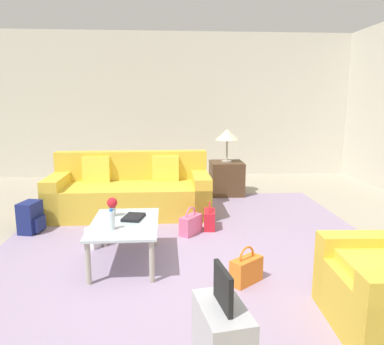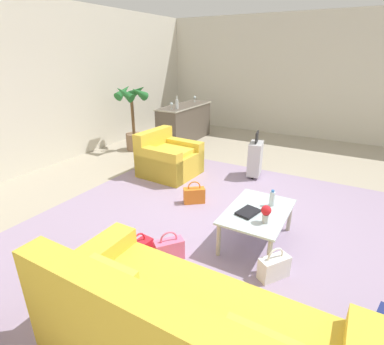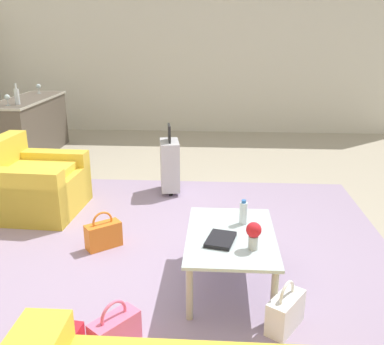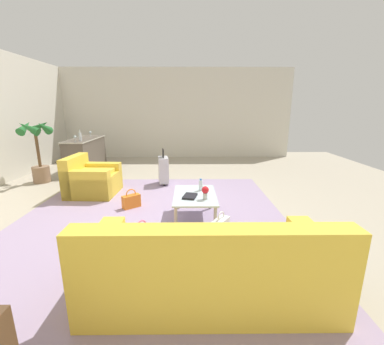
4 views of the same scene
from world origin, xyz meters
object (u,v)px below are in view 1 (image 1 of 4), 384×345
Objects in this scene: table_lamp at (227,135)px; handbag_white at (99,234)px; water_bottle at (112,220)px; handbag_red at (209,219)px; coffee_table at (125,228)px; coffee_table_book at (133,217)px; handbag_orange at (246,270)px; handbag_pink at (191,224)px; backpack_navy at (31,218)px; couch at (131,193)px; flower_vase at (112,205)px; side_table at (226,178)px.

handbag_white is (2.29, -1.86, -0.93)m from table_lamp.
water_bottle is 0.57× the size of handbag_red.
coffee_table is at bearing -28.18° from table_lamp.
coffee_table_book is 1.29m from handbag_red.
handbag_white is 1.00× the size of handbag_orange.
backpack_navy reaches higher than handbag_pink.
table_lamp reaches higher than couch.
coffee_table is 2.82× the size of handbag_red.
flower_vase is at bearing -173.21° from water_bottle.
flower_vase is at bearing -56.94° from handbag_pink.
table_lamp is 1.62× the size of handbag_pink.
flower_vase is at bearing 36.14° from handbag_white.
handbag_pink is 1.12m from handbag_white.
side_table is 1.47× the size of backpack_navy.
table_lamp reaches higher than flower_vase.
flower_vase is 0.56m from handbag_white.
handbag_white is 1.43m from handbag_red.
handbag_red is (0.81, 1.09, -0.17)m from couch.
handbag_pink is (-0.67, 0.65, -0.32)m from coffee_table_book.
handbag_pink is at bearing -21.05° from side_table.
handbag_red is 2.28m from backpack_navy.
table_lamp is (-3.00, 1.60, 0.53)m from water_bottle.
coffee_table is 1.74× the size of table_lamp.
table_lamp reaches higher than handbag_white.
coffee_table_book is (-0.12, 0.08, 0.07)m from coffee_table.
water_bottle is 0.57× the size of handbag_orange.
coffee_table_book is at bearing -46.25° from handbag_red.
table_lamp is at bearing 140.93° from handbag_white.
table_lamp is at bearing 180.00° from side_table.
couch is 3.97× the size of table_lamp.
flower_vase is (-0.22, -0.15, 0.18)m from coffee_table.
handbag_white is at bearing -11.39° from couch.
water_bottle is 0.35× the size of side_table.
handbag_white is 1.00× the size of handbag_red.
handbag_red is at bearing -15.83° from side_table.
coffee_table_book is at bearing -27.92° from table_lamp.
couch reaches higher than side_table.
coffee_table is 0.27m from water_bottle.
backpack_navy is (-0.78, -1.14, -0.36)m from flower_vase.
couch is 1.70m from coffee_table_book.
table_lamp is 2.10m from handbag_red.
handbag_orange is (1.04, 1.51, 0.00)m from handbag_white.
table_lamp is at bearing 147.40° from flower_vase.
coffee_table_book is 3.04m from side_table.
handbag_orange is (3.33, -0.35, -0.17)m from side_table.
couch is at bearing 178.19° from flower_vase.
water_bottle is 1.35m from handbag_pink.
coffee_table is 0.16m from coffee_table_book.
handbag_orange is at bearing 6.14° from handbag_red.
backpack_navy is at bearing -127.72° from coffee_table.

